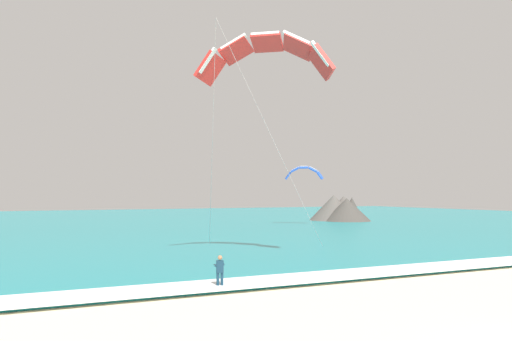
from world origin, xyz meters
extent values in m
cube|color=teal|center=(0.00, 73.61, 0.10)|extent=(200.00, 120.00, 0.20)
cube|color=white|center=(0.00, 14.61, 0.22)|extent=(200.00, 3.11, 0.04)
ellipsoid|color=#E04C38|center=(-4.78, 14.31, 0.03)|extent=(0.81, 1.47, 0.05)
cube|color=black|center=(-4.78, 14.55, 0.07)|extent=(0.17, 0.10, 0.04)
cube|color=black|center=(-4.78, 14.07, 0.07)|extent=(0.17, 0.10, 0.04)
cylinder|color=#143347|center=(-4.88, 14.33, 0.42)|extent=(0.14, 0.14, 0.84)
cylinder|color=#143347|center=(-4.68, 14.28, 0.42)|extent=(0.14, 0.14, 0.84)
cube|color=#143347|center=(-4.78, 14.31, 1.14)|extent=(0.38, 0.29, 0.60)
sphere|color=#9E704C|center=(-4.78, 14.31, 1.58)|extent=(0.22, 0.22, 0.22)
cylinder|color=#143347|center=(-4.91, 14.51, 1.19)|extent=(0.23, 0.51, 0.22)
cylinder|color=#143347|center=(-4.56, 14.41, 1.19)|extent=(0.23, 0.51, 0.22)
cylinder|color=black|center=(-4.68, 14.67, 1.19)|extent=(0.54, 0.19, 0.04)
cube|color=#3F3F42|center=(-4.75, 14.42, 0.92)|extent=(0.14, 0.11, 0.10)
cube|color=red|center=(4.83, 19.94, 13.48)|extent=(1.67, 2.39, 2.31)
cube|color=white|center=(4.41, 19.43, 13.90)|extent=(1.14, 1.00, 1.81)
cube|color=red|center=(3.91, 21.53, 14.84)|extent=(2.33, 2.63, 1.86)
cube|color=white|center=(3.49, 21.01, 15.25)|extent=(1.61, 1.36, 1.19)
cube|color=red|center=(2.34, 23.10, 15.32)|extent=(2.70, 2.63, 1.00)
cube|color=white|center=(1.92, 22.59, 15.74)|extent=(1.77, 1.52, 0.29)
cube|color=red|center=(0.47, 24.31, 14.84)|extent=(2.72, 2.33, 1.86)
cube|color=white|center=(0.06, 23.79, 15.25)|extent=(1.59, 1.39, 1.19)
cube|color=red|center=(-1.27, 24.88, 13.48)|extent=(2.48, 1.80, 2.31)
cube|color=white|center=(-1.69, 24.36, 13.90)|extent=(1.19, 1.01, 1.81)
cylinder|color=#B2B2B7|center=(-0.03, 17.31, 7.34)|extent=(9.73, 5.29, 12.30)
cylinder|color=#B2B2B7|center=(-3.08, 19.77, 7.34)|extent=(3.64, 10.23, 12.30)
cube|color=blue|center=(22.25, 55.31, 7.15)|extent=(1.08, 1.34, 1.22)
cube|color=white|center=(22.50, 55.65, 7.31)|extent=(0.68, 0.56, 1.03)
cube|color=blue|center=(22.92, 54.56, 7.98)|extent=(1.42, 1.48, 0.92)
cube|color=white|center=(23.16, 54.90, 8.14)|extent=(0.96, 0.74, 0.66)
cube|color=blue|center=(23.90, 53.75, 8.28)|extent=(1.57, 1.52, 0.40)
cube|color=white|center=(24.14, 54.09, 8.44)|extent=(1.04, 0.82, 0.15)
cube|color=blue|center=(24.97, 53.07, 7.98)|extent=(1.56, 1.41, 0.92)
cube|color=white|center=(25.22, 53.41, 8.14)|extent=(0.95, 0.76, 0.66)
cube|color=blue|center=(25.89, 52.67, 7.15)|extent=(1.37, 1.17, 1.22)
cube|color=white|center=(26.14, 53.01, 7.31)|extent=(0.71, 0.57, 1.03)
cone|color=#47423D|center=(35.62, 59.87, 1.93)|extent=(8.03, 8.03, 3.85)
cone|color=#47423D|center=(37.62, 61.22, 1.98)|extent=(3.97, 3.97, 3.97)
cone|color=#56514C|center=(37.32, 63.09, 2.08)|extent=(7.95, 7.95, 4.16)
cone|color=#56514C|center=(35.03, 62.67, 2.17)|extent=(8.48, 8.48, 4.35)
camera|label=1|loc=(-14.47, -9.52, 4.73)|focal=36.90mm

